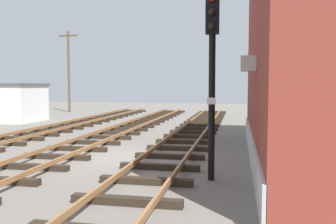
% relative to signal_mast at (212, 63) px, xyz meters
% --- Properties ---
extents(ground_plane, '(80.00, 80.00, 0.00)m').
position_rel_signal_mast_xyz_m(ground_plane, '(-3.07, 2.62, -3.20)').
color(ground_plane, slate).
extents(track_near_building, '(2.50, 45.58, 0.32)m').
position_rel_signal_mast_xyz_m(track_near_building, '(-1.66, 2.62, -3.07)').
color(track_near_building, '#2D2319').
rests_on(track_near_building, ground).
extents(track_centre, '(2.50, 45.58, 0.32)m').
position_rel_signal_mast_xyz_m(track_centre, '(-5.58, 2.62, -3.07)').
color(track_centre, '#2D2319').
rests_on(track_centre, ground).
extents(signal_mast, '(0.36, 0.40, 5.08)m').
position_rel_signal_mast_xyz_m(signal_mast, '(0.00, 0.00, 0.00)').
color(signal_mast, black).
rests_on(signal_mast, ground).
extents(control_hut, '(3.00, 3.80, 2.76)m').
position_rel_signal_mast_xyz_m(control_hut, '(-14.88, 13.62, -1.81)').
color(control_hut, silver).
rests_on(control_hut, ground).
extents(utility_pole_far, '(1.80, 0.24, 7.80)m').
position_rel_signal_mast_xyz_m(utility_pole_far, '(-15.47, 22.90, 0.89)').
color(utility_pole_far, brown).
rests_on(utility_pole_far, ground).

